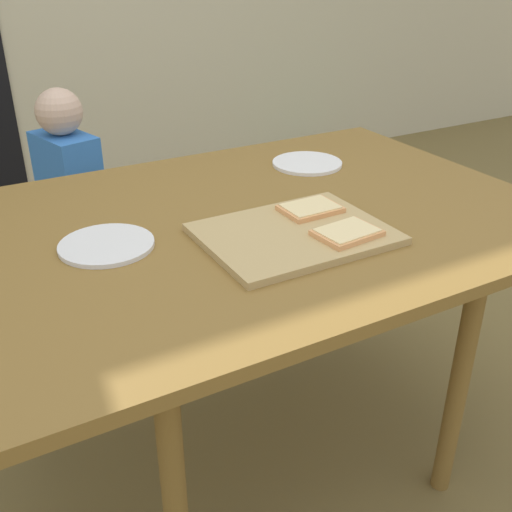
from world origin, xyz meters
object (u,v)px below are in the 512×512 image
at_px(plate_white_right, 307,163).
at_px(child_left, 73,202).
at_px(dining_table, 251,240).
at_px(plate_white_left, 107,245).
at_px(pizza_slice_near_right, 347,232).
at_px(pizza_slice_far_right, 310,208).
at_px(cutting_board, 294,234).
at_px(garden_hose_coil, 339,175).

xyz_separation_m(plate_white_right, child_left, (-0.55, 0.62, -0.23)).
height_order(dining_table, plate_white_left, plate_white_left).
bearing_deg(dining_table, pizza_slice_near_right, -63.46).
bearing_deg(pizza_slice_near_right, pizza_slice_far_right, 87.86).
relative_size(pizza_slice_far_right, plate_white_left, 0.67).
height_order(cutting_board, pizza_slice_near_right, pizza_slice_near_right).
bearing_deg(cutting_board, garden_hose_coil, 50.41).
xyz_separation_m(dining_table, pizza_slice_far_right, (0.12, -0.07, 0.09)).
bearing_deg(cutting_board, dining_table, 100.04).
bearing_deg(child_left, pizza_slice_far_right, -69.73).
height_order(dining_table, pizza_slice_near_right, pizza_slice_near_right).
height_order(plate_white_left, child_left, child_left).
relative_size(dining_table, child_left, 1.60).
xyz_separation_m(pizza_slice_far_right, child_left, (-0.35, 0.95, -0.25)).
height_order(dining_table, plate_white_right, plate_white_right).
bearing_deg(dining_table, pizza_slice_far_right, -32.43).
relative_size(dining_table, plate_white_left, 7.07).
relative_size(dining_table, plate_white_right, 7.07).
height_order(child_left, garden_hose_coil, child_left).
bearing_deg(dining_table, child_left, 104.91).
bearing_deg(dining_table, garden_hose_coil, 47.62).
bearing_deg(pizza_slice_near_right, plate_white_right, 65.83).
distance_m(pizza_slice_near_right, plate_white_right, 0.52).
xyz_separation_m(dining_table, plate_white_right, (0.32, 0.25, 0.07)).
distance_m(pizza_slice_far_right, plate_white_right, 0.38).
bearing_deg(pizza_slice_near_right, plate_white_left, 153.27).
relative_size(pizza_slice_near_right, child_left, 0.16).
bearing_deg(plate_white_right, pizza_slice_near_right, -114.17).
height_order(plate_white_left, plate_white_right, same).
height_order(pizza_slice_far_right, garden_hose_coil, pizza_slice_far_right).
distance_m(plate_white_left, child_left, 0.90).
bearing_deg(child_left, garden_hose_coil, 25.38).
relative_size(dining_table, garden_hose_coil, 3.30).
xyz_separation_m(child_left, garden_hose_coil, (1.81, 0.86, -0.49)).
relative_size(cutting_board, garden_hose_coil, 0.92).
bearing_deg(pizza_slice_near_right, dining_table, 116.54).
distance_m(dining_table, pizza_slice_far_right, 0.16).
distance_m(pizza_slice_far_right, pizza_slice_near_right, 0.15).
bearing_deg(plate_white_left, pizza_slice_near_right, -26.73).
bearing_deg(plate_white_right, dining_table, -142.57).
relative_size(pizza_slice_far_right, plate_white_right, 0.67).
height_order(dining_table, garden_hose_coil, dining_table).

